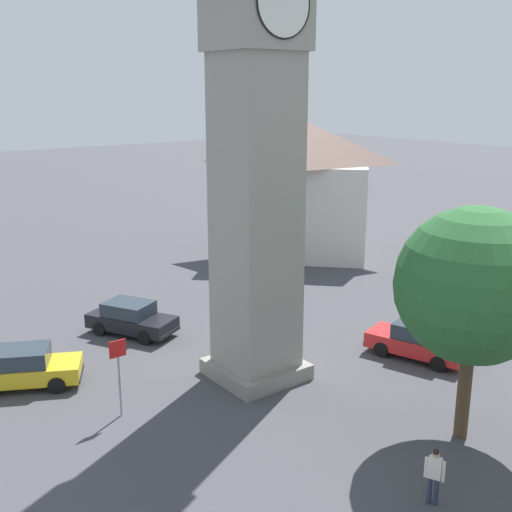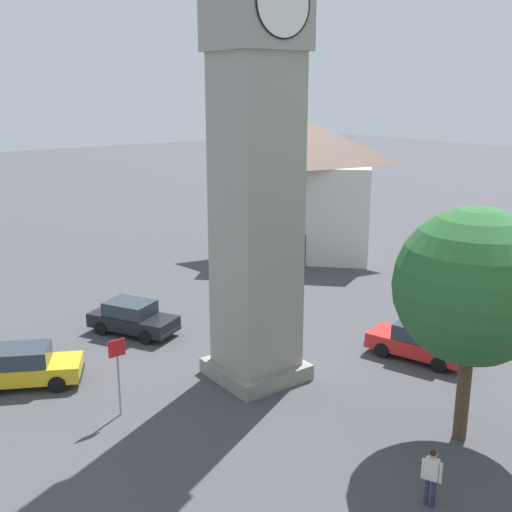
{
  "view_description": "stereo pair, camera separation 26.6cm",
  "coord_description": "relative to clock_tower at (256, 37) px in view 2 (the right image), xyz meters",
  "views": [
    {
      "loc": [
        -13.73,
        -18.08,
        11.0
      ],
      "look_at": [
        0.0,
        0.0,
        4.91
      ],
      "focal_mm": 43.93,
      "sensor_mm": 36.0,
      "label": 1
    },
    {
      "loc": [
        -13.52,
        -18.24,
        11.0
      ],
      "look_at": [
        0.0,
        0.0,
        4.91
      ],
      "focal_mm": 43.93,
      "sensor_mm": 36.0,
      "label": 2
    }
  ],
  "objects": [
    {
      "name": "ground_plane",
      "position": [
        -0.0,
        -0.0,
        -12.71
      ],
      "size": [
        200.0,
        200.0,
        0.0
      ],
      "primitive_type": "plane",
      "color": "#424247"
    },
    {
      "name": "clock_tower",
      "position": [
        0.0,
        0.0,
        0.0
      ],
      "size": [
        3.91,
        3.91,
        21.71
      ],
      "color": "gray",
      "rests_on": "ground"
    },
    {
      "name": "car_blue_kerb",
      "position": [
        -1.94,
        6.97,
        -11.95
      ],
      "size": [
        3.42,
        4.44,
        1.53
      ],
      "color": "black",
      "rests_on": "ground"
    },
    {
      "name": "car_silver_kerb",
      "position": [
        -7.55,
        4.62,
        -11.95
      ],
      "size": [
        4.44,
        3.41,
        1.53
      ],
      "color": "gold",
      "rests_on": "ground"
    },
    {
      "name": "car_white_side",
      "position": [
        6.48,
        -2.73,
        -11.95
      ],
      "size": [
        2.83,
        4.44,
        1.53
      ],
      "color": "red",
      "rests_on": "ground"
    },
    {
      "name": "pedestrian",
      "position": [
        -0.95,
        -9.22,
        -11.7
      ],
      "size": [
        0.35,
        0.52,
        1.69
      ],
      "color": "#2D3351",
      "rests_on": "ground"
    },
    {
      "name": "tree",
      "position": [
        2.65,
        -7.57,
        -7.57
      ],
      "size": [
        4.91,
        4.91,
        7.62
      ],
      "color": "brown",
      "rests_on": "ground"
    },
    {
      "name": "building_shop_left",
      "position": [
        13.81,
        13.38,
        -8.08
      ],
      "size": [
        11.28,
        11.34,
        9.07
      ],
      "color": "beige",
      "rests_on": "ground"
    },
    {
      "name": "road_sign",
      "position": [
        -5.62,
        0.35,
        -10.81
      ],
      "size": [
        0.6,
        0.07,
        2.8
      ],
      "color": "gray",
      "rests_on": "ground"
    }
  ]
}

